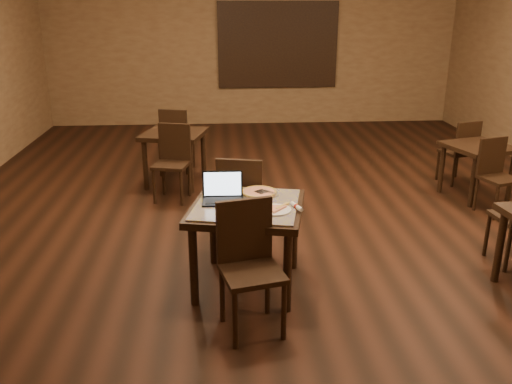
{
  "coord_description": "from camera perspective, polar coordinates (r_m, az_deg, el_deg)",
  "views": [
    {
      "loc": [
        -0.67,
        -5.91,
        2.37
      ],
      "look_at": [
        -0.38,
        -1.63,
        0.85
      ],
      "focal_mm": 38.0,
      "sensor_mm": 36.0,
      "label": 1
    }
  ],
  "objects": [
    {
      "name": "pizza_slice",
      "position": [
        4.38,
        2.03,
        -1.71
      ],
      "size": [
        0.29,
        0.29,
        0.02
      ],
      "primitive_type": null,
      "rotation": [
        0.0,
        0.0,
        0.85
      ],
      "color": "beige",
      "rests_on": "plate"
    },
    {
      "name": "other_table_a_chair_near",
      "position": [
        6.89,
        23.91,
        2.0
      ],
      "size": [
        0.47,
        0.47,
        0.88
      ],
      "rotation": [
        0.0,
        0.0,
        0.29
      ],
      "color": "black",
      "rests_on": "ground"
    },
    {
      "name": "plate",
      "position": [
        4.38,
        2.03,
        -1.91
      ],
      "size": [
        0.26,
        0.26,
        0.01
      ],
      "primitive_type": "cylinder",
      "color": "white",
      "rests_on": "tiled_table"
    },
    {
      "name": "spatula",
      "position": [
        4.74,
        0.58,
        0.04
      ],
      "size": [
        0.22,
        0.25,
        0.01
      ],
      "primitive_type": "cube",
      "rotation": [
        0.0,
        0.0,
        0.64
      ],
      "color": "silver",
      "rests_on": "pizza_whole"
    },
    {
      "name": "pizza_pan",
      "position": [
        4.77,
        0.32,
        -0.14
      ],
      "size": [
        0.35,
        0.35,
        0.01
      ],
      "primitive_type": "cylinder",
      "color": "silver",
      "rests_on": "tiled_table"
    },
    {
      "name": "other_table_a",
      "position": [
        7.32,
        22.35,
        3.73
      ],
      "size": [
        0.9,
        0.9,
        0.68
      ],
      "rotation": [
        0.0,
        0.0,
        0.29
      ],
      "color": "black",
      "rests_on": "ground"
    },
    {
      "name": "other_table_b",
      "position": [
        7.34,
        -8.6,
        5.33
      ],
      "size": [
        0.93,
        0.93,
        0.72
      ],
      "rotation": [
        0.0,
        0.0,
        -0.24
      ],
      "color": "black",
      "rests_on": "ground"
    },
    {
      "name": "ground",
      "position": [
        6.4,
        2.38,
        -2.24
      ],
      "size": [
        10.0,
        10.0,
        0.0
      ],
      "primitive_type": "plane",
      "color": "black",
      "rests_on": "ground"
    },
    {
      "name": "tiled_table",
      "position": [
        4.58,
        -0.96,
        -2.45
      ],
      "size": [
        1.09,
        1.09,
        0.76
      ],
      "rotation": [
        0.0,
        0.0,
        -0.2
      ],
      "color": "black",
      "rests_on": "ground"
    },
    {
      "name": "chair_main_near",
      "position": [
        4.05,
        -0.79,
        -7.01
      ],
      "size": [
        0.52,
        0.52,
        0.99
      ],
      "rotation": [
        0.0,
        0.0,
        0.24
      ],
      "color": "black",
      "rests_on": "ground"
    },
    {
      "name": "chair_main_far",
      "position": [
        5.18,
        -1.53,
        -0.88
      ],
      "size": [
        0.52,
        0.52,
        1.0
      ],
      "rotation": [
        0.0,
        0.0,
        2.91
      ],
      "color": "black",
      "rests_on": "ground"
    },
    {
      "name": "mural",
      "position": [
        10.96,
        2.31,
        15.2
      ],
      "size": [
        2.34,
        0.05,
        1.64
      ],
      "color": "#25518A",
      "rests_on": "wall_back"
    },
    {
      "name": "laptop",
      "position": [
        4.61,
        -3.52,
        -0.12
      ],
      "size": [
        0.35,
        0.28,
        0.24
      ],
      "rotation": [
        0.0,
        0.0,
        -0.02
      ],
      "color": "black",
      "rests_on": "tiled_table"
    },
    {
      "name": "pizza_whole",
      "position": [
        4.76,
        0.32,
        0.01
      ],
      "size": [
        0.31,
        0.31,
        0.02
      ],
      "color": "beige",
      "rests_on": "pizza_pan"
    },
    {
      "name": "napkin_roll",
      "position": [
        4.44,
        4.29,
        -1.53
      ],
      "size": [
        0.09,
        0.17,
        0.04
      ],
      "rotation": [
        0.0,
        0.0,
        0.35
      ],
      "color": "white",
      "rests_on": "tiled_table"
    },
    {
      "name": "other_table_b_chair_near",
      "position": [
        6.82,
        -8.74,
        3.62
      ],
      "size": [
        0.49,
        0.49,
        0.94
      ],
      "rotation": [
        0.0,
        0.0,
        -0.24
      ],
      "color": "black",
      "rests_on": "ground"
    },
    {
      "name": "wall_back",
      "position": [
        10.97,
        -0.41,
        14.96
      ],
      "size": [
        8.0,
        0.02,
        3.0
      ],
      "primitive_type": "cube",
      "color": "olive",
      "rests_on": "ground"
    },
    {
      "name": "other_table_b_chair_far",
      "position": [
        7.88,
        -8.42,
        5.79
      ],
      "size": [
        0.49,
        0.49,
        0.94
      ],
      "rotation": [
        0.0,
        0.0,
        2.9
      ],
      "color": "black",
      "rests_on": "ground"
    },
    {
      "name": "other_table_a_chair_far",
      "position": [
        7.79,
        20.83,
        4.3
      ],
      "size": [
        0.47,
        0.47,
        0.88
      ],
      "rotation": [
        0.0,
        0.0,
        3.43
      ],
      "color": "black",
      "rests_on": "ground"
    }
  ]
}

